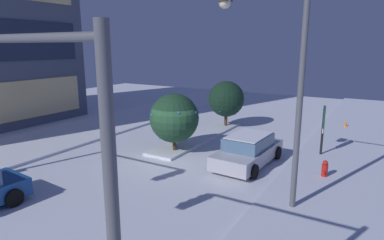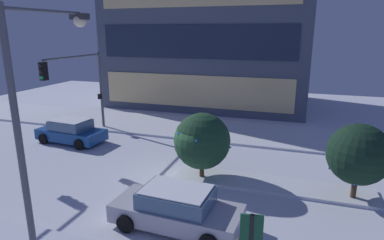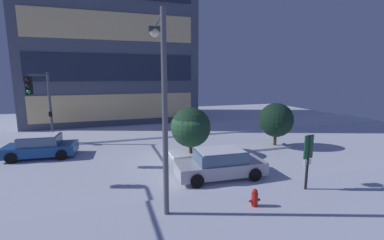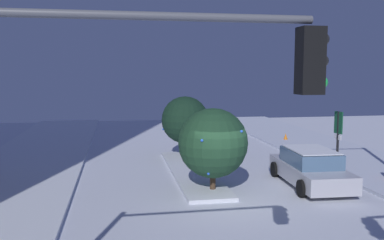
{
  "view_description": "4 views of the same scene",
  "coord_description": "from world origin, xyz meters",
  "px_view_note": "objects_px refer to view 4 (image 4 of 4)",
  "views": [
    {
      "loc": [
        -12.9,
        -9.16,
        5.67
      ],
      "look_at": [
        1.6,
        -0.61,
        1.86
      ],
      "focal_mm": 30.56,
      "sensor_mm": 36.0,
      "label": 1
    },
    {
      "loc": [
        5.43,
        -13.65,
        6.83
      ],
      "look_at": [
        0.97,
        -0.13,
        3.02
      ],
      "focal_mm": 30.84,
      "sensor_mm": 36.0,
      "label": 2
    },
    {
      "loc": [
        -3.91,
        -15.9,
        5.35
      ],
      "look_at": [
        1.29,
        -0.0,
        2.46
      ],
      "focal_mm": 24.6,
      "sensor_mm": 36.0,
      "label": 3
    },
    {
      "loc": [
        -13.86,
        3.87,
        4.58
      ],
      "look_at": [
        2.47,
        0.92,
        2.67
      ],
      "focal_mm": 39.06,
      "sensor_mm": 36.0,
      "label": 4
    }
  ],
  "objects_px": {
    "parking_info_sign": "(338,132)",
    "decorated_tree_left_of_median": "(213,143)",
    "construction_cone": "(286,137)",
    "traffic_light_corner_far_left": "(104,121)",
    "car_near": "(310,168)",
    "decorated_tree_median": "(185,120)"
  },
  "relations": [
    {
      "from": "car_near",
      "to": "decorated_tree_median",
      "type": "height_order",
      "value": "decorated_tree_median"
    },
    {
      "from": "construction_cone",
      "to": "parking_info_sign",
      "type": "bearing_deg",
      "value": 176.63
    },
    {
      "from": "parking_info_sign",
      "to": "decorated_tree_left_of_median",
      "type": "distance_m",
      "value": 7.75
    },
    {
      "from": "parking_info_sign",
      "to": "traffic_light_corner_far_left",
      "type": "bearing_deg",
      "value": 39.36
    },
    {
      "from": "traffic_light_corner_far_left",
      "to": "decorated_tree_median",
      "type": "relative_size",
      "value": 1.73
    },
    {
      "from": "parking_info_sign",
      "to": "decorated_tree_median",
      "type": "relative_size",
      "value": 0.81
    },
    {
      "from": "car_near",
      "to": "construction_cone",
      "type": "distance_m",
      "value": 10.91
    },
    {
      "from": "traffic_light_corner_far_left",
      "to": "decorated_tree_left_of_median",
      "type": "relative_size",
      "value": 1.77
    },
    {
      "from": "car_near",
      "to": "decorated_tree_median",
      "type": "distance_m",
      "value": 7.65
    },
    {
      "from": "car_near",
      "to": "construction_cone",
      "type": "height_order",
      "value": "car_near"
    },
    {
      "from": "car_near",
      "to": "parking_info_sign",
      "type": "distance_m",
      "value": 4.3
    },
    {
      "from": "decorated_tree_left_of_median",
      "to": "car_near",
      "type": "bearing_deg",
      "value": -86.0
    },
    {
      "from": "decorated_tree_median",
      "to": "decorated_tree_left_of_median",
      "type": "relative_size",
      "value": 1.02
    },
    {
      "from": "parking_info_sign",
      "to": "decorated_tree_left_of_median",
      "type": "bearing_deg",
      "value": 15.0
    },
    {
      "from": "car_near",
      "to": "parking_info_sign",
      "type": "xyz_separation_m",
      "value": [
        3.02,
        -2.89,
        1.0
      ]
    },
    {
      "from": "car_near",
      "to": "decorated_tree_left_of_median",
      "type": "relative_size",
      "value": 1.49
    },
    {
      "from": "decorated_tree_left_of_median",
      "to": "traffic_light_corner_far_left",
      "type": "bearing_deg",
      "value": 158.19
    },
    {
      "from": "parking_info_sign",
      "to": "decorated_tree_median",
      "type": "distance_m",
      "value": 7.74
    },
    {
      "from": "car_near",
      "to": "decorated_tree_left_of_median",
      "type": "bearing_deg",
      "value": 96.89
    },
    {
      "from": "car_near",
      "to": "decorated_tree_median",
      "type": "relative_size",
      "value": 1.46
    },
    {
      "from": "traffic_light_corner_far_left",
      "to": "decorated_tree_left_of_median",
      "type": "xyz_separation_m",
      "value": [
        9.31,
        -3.73,
        -1.99
      ]
    },
    {
      "from": "parking_info_sign",
      "to": "construction_cone",
      "type": "distance_m",
      "value": 7.52
    }
  ]
}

